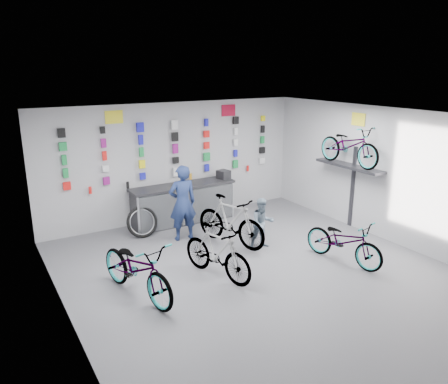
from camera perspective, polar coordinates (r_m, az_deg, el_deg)
floor at (r=8.47m, az=5.41°, el=-11.01°), size 8.00×8.00×0.00m
ceiling at (r=7.59m, az=6.01°, el=9.59°), size 8.00×8.00×0.00m
wall_back at (r=11.26m, az=-6.47°, el=3.96°), size 7.00×0.00×7.00m
wall_left at (r=6.56m, az=-19.89°, el=-5.90°), size 0.00×8.00×8.00m
wall_right at (r=10.31m, az=21.58°, el=1.79°), size 0.00×8.00×8.00m
counter at (r=11.12m, az=-5.32°, el=-1.58°), size 2.70×0.66×1.00m
merch_wall at (r=11.12m, az=-6.61°, el=5.36°), size 5.57×0.08×1.57m
wall_bracket at (r=10.94m, az=16.09°, el=2.88°), size 0.39×1.90×2.00m
sign_left at (r=10.53m, az=-14.18°, el=9.47°), size 0.42×0.02×0.30m
sign_right at (r=11.80m, az=0.59°, el=10.61°), size 0.42×0.02×0.30m
sign_side at (r=10.86m, az=17.13°, el=9.06°), size 0.02×0.40×0.30m
bike_left at (r=7.72m, az=-11.28°, el=-9.73°), size 1.15×2.11×1.05m
bike_center at (r=8.23m, az=-0.92°, el=-7.86°), size 0.92×1.76×1.02m
bike_right at (r=9.19m, az=15.37°, el=-6.18°), size 0.97×1.83×0.91m
bike_service at (r=9.68m, az=0.88°, el=-3.77°), size 1.12×1.92×1.11m
bike_wall at (r=10.77m, az=16.04°, el=5.88°), size 0.63×1.80×0.95m
clerk at (r=9.92m, az=-5.43°, el=-1.43°), size 0.68×0.49×1.75m
customer at (r=9.56m, az=5.03°, el=-4.09°), size 0.61×0.52×1.12m
spare_wheel at (r=10.38m, az=-10.64°, el=-3.88°), size 0.75×0.34×0.73m
register at (r=11.49m, az=-0.07°, el=2.32°), size 0.34×0.36×0.22m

